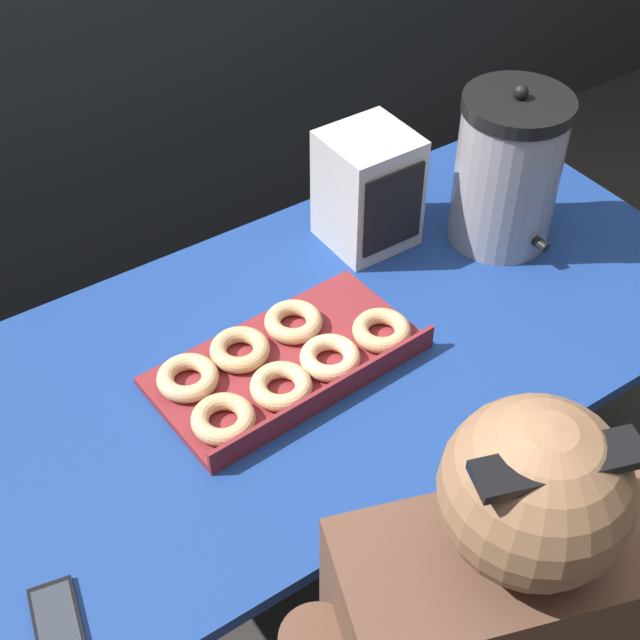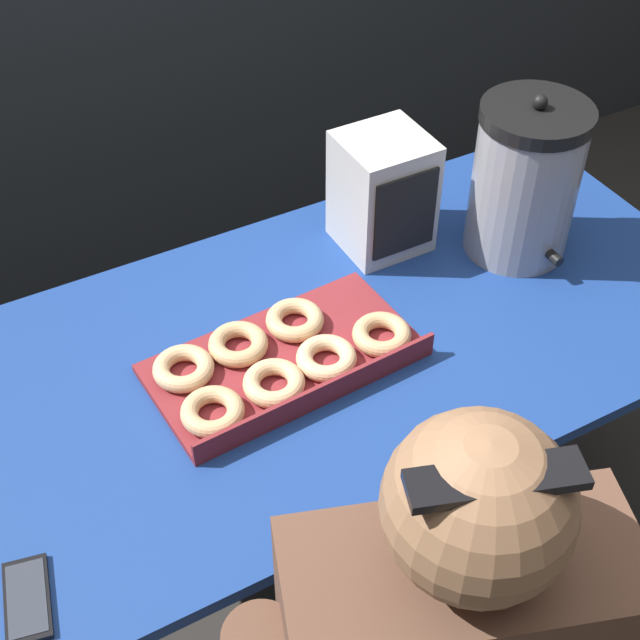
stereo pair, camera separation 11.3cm
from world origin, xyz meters
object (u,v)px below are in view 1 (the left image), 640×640
object	(u,v)px
coffee_urn	(507,170)
cell_phone	(58,624)
donut_box	(283,363)
space_heater	(368,190)

from	to	relation	value
coffee_urn	cell_phone	size ratio (longest dim) A/B	2.41
donut_box	cell_phone	bearing A→B (deg)	-159.13
donut_box	space_heater	bearing A→B (deg)	29.52
cell_phone	space_heater	world-z (taller)	space_heater
space_heater	donut_box	bearing A→B (deg)	-146.92
coffee_urn	donut_box	bearing A→B (deg)	-171.98
donut_box	cell_phone	xyz separation A→B (m)	(-0.53, -0.24, -0.02)
coffee_urn	space_heater	distance (m)	0.29
donut_box	coffee_urn	distance (m)	0.62
coffee_urn	space_heater	xyz separation A→B (m)	(-0.24, 0.15, -0.04)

